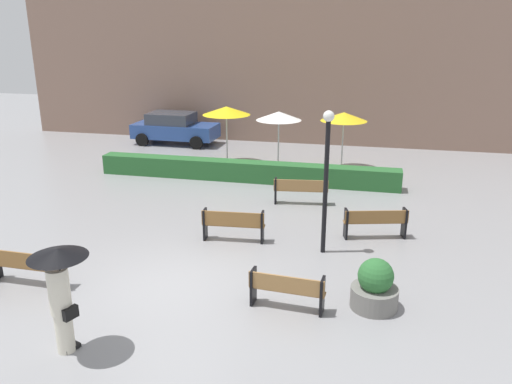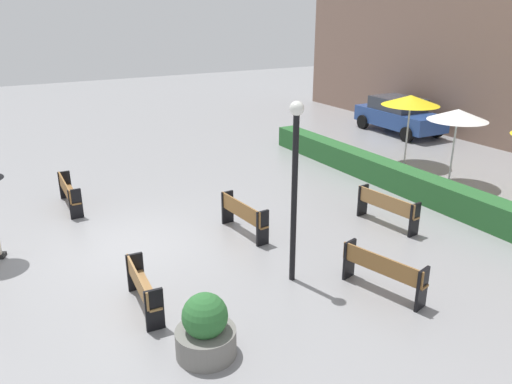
# 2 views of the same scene
# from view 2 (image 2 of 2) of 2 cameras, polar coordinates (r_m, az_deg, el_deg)

# --- Properties ---
(ground_plane) EXTENTS (60.00, 60.00, 0.00)m
(ground_plane) POSITION_cam_2_polar(r_m,az_deg,el_deg) (12.38, -14.27, -5.91)
(ground_plane) COLOR gray
(bench_mid_center) EXTENTS (1.74, 0.47, 0.88)m
(bench_mid_center) POSITION_cam_2_polar(r_m,az_deg,el_deg) (12.39, -1.51, -2.56)
(bench_mid_center) COLOR olive
(bench_mid_center) RESTS_ON ground
(bench_far_right) EXTENTS (1.78, 0.77, 0.85)m
(bench_far_right) POSITION_cam_2_polar(r_m,az_deg,el_deg) (10.19, 14.30, -8.62)
(bench_far_right) COLOR olive
(bench_far_right) RESTS_ON ground
(bench_back_row) EXTENTS (1.82, 0.56, 0.87)m
(bench_back_row) POSITION_cam_2_polar(r_m,az_deg,el_deg) (13.30, 14.71, -1.62)
(bench_back_row) COLOR #9E7242
(bench_back_row) RESTS_ON ground
(bench_near_right) EXTENTS (1.61, 0.44, 0.80)m
(bench_near_right) POSITION_cam_2_polar(r_m,az_deg,el_deg) (9.65, -12.87, -10.47)
(bench_near_right) COLOR #9E7242
(bench_near_right) RESTS_ON ground
(bench_near_left) EXTENTS (1.87, 0.37, 0.83)m
(bench_near_left) POSITION_cam_2_polar(r_m,az_deg,el_deg) (14.96, -20.65, 0.06)
(bench_near_left) COLOR olive
(bench_near_left) RESTS_ON ground
(planter_pot) EXTENTS (1.00, 1.00, 1.11)m
(planter_pot) POSITION_cam_2_polar(r_m,az_deg,el_deg) (8.36, -5.80, -15.37)
(planter_pot) COLOR slate
(planter_pot) RESTS_ON ground
(lamp_post) EXTENTS (0.28, 0.28, 3.73)m
(lamp_post) POSITION_cam_2_polar(r_m,az_deg,el_deg) (9.68, 4.46, 1.99)
(lamp_post) COLOR black
(lamp_post) RESTS_ON ground
(patio_umbrella_yellow) EXTENTS (2.01, 2.01, 2.48)m
(patio_umbrella_yellow) POSITION_cam_2_polar(r_m,az_deg,el_deg) (18.58, 17.26, 9.97)
(patio_umbrella_yellow) COLOR silver
(patio_umbrella_yellow) RESTS_ON ground
(patio_umbrella_white) EXTENTS (1.85, 1.85, 2.40)m
(patio_umbrella_white) POSITION_cam_2_polar(r_m,az_deg,el_deg) (16.86, 22.07, 8.16)
(patio_umbrella_white) COLOR silver
(patio_umbrella_white) RESTS_ON ground
(hedge_strip) EXTENTS (11.61, 0.70, 0.76)m
(hedge_strip) POSITION_cam_2_polar(r_m,az_deg,el_deg) (16.48, 14.46, 2.12)
(hedge_strip) COLOR #28602D
(hedge_strip) RESTS_ON ground
(parked_car) EXTENTS (4.24, 2.05, 1.57)m
(parked_car) POSITION_cam_2_polar(r_m,az_deg,el_deg) (23.65, 16.00, 8.48)
(parked_car) COLOR #28478C
(parked_car) RESTS_ON ground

